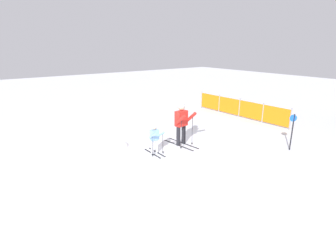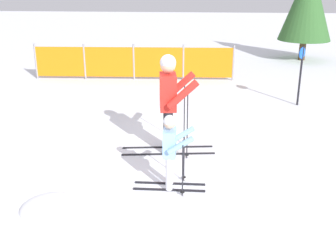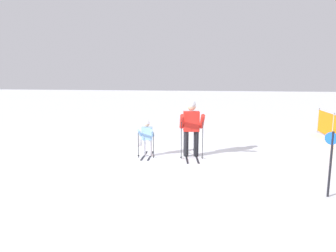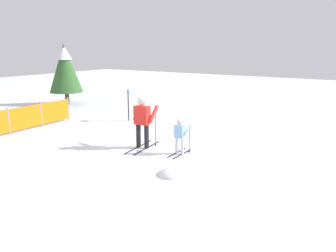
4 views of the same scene
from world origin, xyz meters
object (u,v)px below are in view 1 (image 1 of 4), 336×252
at_px(safety_fence, 239,108).
at_px(trail_marker, 292,128).
at_px(skier_child, 155,136).
at_px(skier_adult, 182,120).

bearing_deg(safety_fence, trail_marker, -27.95).
height_order(skier_child, trail_marker, trail_marker).
distance_m(skier_adult, trail_marker, 4.40).
xyz_separation_m(skier_child, safety_fence, (-1.62, 7.02, -0.15)).
height_order(skier_adult, skier_child, skier_adult).
bearing_deg(safety_fence, skier_adult, -74.95).
xyz_separation_m(safety_fence, trail_marker, (4.55, -2.41, 0.37)).
bearing_deg(skier_child, safety_fence, 103.30).
bearing_deg(trail_marker, safety_fence, 152.05).
xyz_separation_m(skier_adult, skier_child, (0.12, -1.43, -0.39)).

